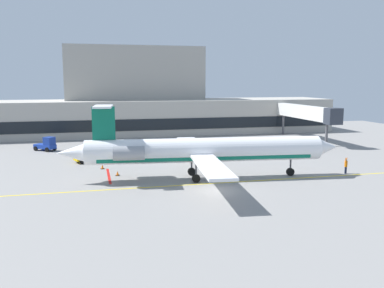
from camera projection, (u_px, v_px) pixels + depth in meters
ground at (218, 191)px, 41.01m from camera, size 120.00×120.00×0.11m
terminal_building at (142, 104)px, 85.15m from camera, size 78.45×14.32×17.76m
jet_bridge_west at (307, 113)px, 74.35m from camera, size 2.40×20.11×6.45m
regional_jet at (201, 150)px, 45.43m from camera, size 31.43×25.09×8.20m
baggage_tug at (93, 155)px, 55.53m from camera, size 4.39×3.04×1.79m
pushback_tractor at (47, 145)px, 63.99m from camera, size 3.59×3.36×2.20m
belt_loader at (271, 147)px, 61.33m from camera, size 3.41×4.18×2.18m
marshaller at (346, 165)px, 48.27m from camera, size 0.73×0.56×1.90m
safety_cone_alpha at (102, 167)px, 50.95m from camera, size 0.47×0.47×0.55m
safety_cone_bravo at (118, 173)px, 47.36m from camera, size 0.47×0.47×0.55m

